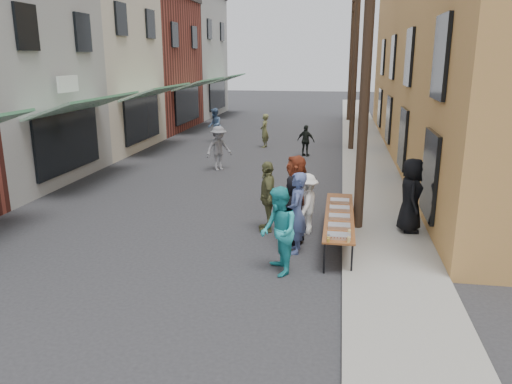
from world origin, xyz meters
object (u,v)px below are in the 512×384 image
(serving_table, at_px, (339,216))
(guest_front_a, at_px, (294,210))
(guest_front_c, at_px, (279,231))
(catering_tray_sausage, at_px, (339,236))
(utility_pole_near, at_px, (367,57))
(utility_pole_mid, at_px, (355,57))
(server, at_px, (411,195))
(utility_pole_far, at_px, (351,57))

(serving_table, bearing_deg, guest_front_a, -173.01)
(guest_front_c, bearing_deg, guest_front_a, 155.19)
(catering_tray_sausage, relative_size, guest_front_a, 0.29)
(utility_pole_near, bearing_deg, guest_front_a, -142.66)
(utility_pole_mid, xyz_separation_m, catering_tray_sausage, (-0.50, -14.74, -3.71))
(utility_pole_near, bearing_deg, serving_table, -114.72)
(serving_table, bearing_deg, catering_tray_sausage, -90.00)
(utility_pole_near, bearing_deg, server, -5.51)
(utility_pole_mid, bearing_deg, utility_pole_near, -90.00)
(utility_pole_near, bearing_deg, catering_tray_sausage, -100.36)
(guest_front_a, bearing_deg, utility_pole_far, -171.73)
(serving_table, bearing_deg, server, 28.09)
(serving_table, bearing_deg, utility_pole_far, 88.86)
(utility_pole_near, distance_m, guest_front_c, 5.03)
(utility_pole_near, height_order, utility_pole_far, same)
(serving_table, xyz_separation_m, guest_front_c, (-1.26, -2.02, 0.24))
(guest_front_c, bearing_deg, utility_pole_far, 156.42)
(catering_tray_sausage, height_order, server, server)
(utility_pole_far, bearing_deg, utility_pole_near, -90.00)
(utility_pole_far, xyz_separation_m, guest_front_c, (-1.76, -27.11, -3.55))
(utility_pole_near, distance_m, utility_pole_far, 24.00)
(guest_front_c, height_order, server, server)
(utility_pole_far, distance_m, guest_front_c, 27.39)
(utility_pole_mid, height_order, catering_tray_sausage, utility_pole_mid)
(guest_front_a, xyz_separation_m, server, (2.90, 1.10, 0.21))
(utility_pole_far, height_order, guest_front_a, utility_pole_far)
(utility_pole_mid, height_order, guest_front_c, utility_pole_mid)
(utility_pole_mid, bearing_deg, utility_pole_far, 90.00)
(utility_pole_mid, distance_m, guest_front_c, 15.62)
(utility_pole_mid, height_order, serving_table, utility_pole_mid)
(utility_pole_near, xyz_separation_m, server, (1.30, -0.13, -3.43))
(utility_pole_near, height_order, catering_tray_sausage, utility_pole_near)
(utility_pole_far, distance_m, guest_front_a, 25.53)
(server, bearing_deg, serving_table, 118.65)
(utility_pole_near, relative_size, serving_table, 2.25)
(serving_table, height_order, guest_front_a, guest_front_a)
(utility_pole_near, relative_size, utility_pole_far, 1.00)
(guest_front_c, xyz_separation_m, server, (3.06, 2.98, 0.11))
(serving_table, distance_m, guest_front_a, 1.12)
(utility_pole_mid, distance_m, catering_tray_sausage, 15.20)
(utility_pole_mid, relative_size, serving_table, 2.25)
(utility_pole_mid, height_order, server, utility_pole_mid)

